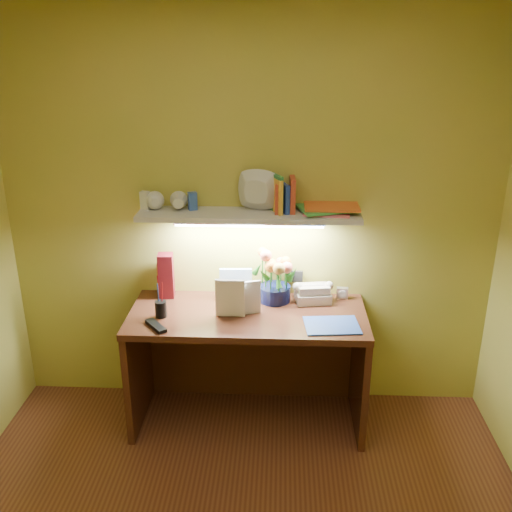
{
  "coord_description": "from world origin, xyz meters",
  "views": [
    {
      "loc": [
        0.19,
        -1.81,
        2.27
      ],
      "look_at": [
        0.04,
        1.35,
        1.05
      ],
      "focal_mm": 40.0,
      "sensor_mm": 36.0,
      "label": 1
    }
  ],
  "objects_px": {
    "flower_bouquet": "(275,275)",
    "desk_clock": "(342,293)",
    "desk": "(248,368)",
    "whisky_bottle": "(164,274)",
    "telephone": "(313,292)"
  },
  "relations": [
    {
      "from": "flower_bouquet",
      "to": "desk_clock",
      "type": "distance_m",
      "value": 0.44
    },
    {
      "from": "desk",
      "to": "whisky_bottle",
      "type": "xyz_separation_m",
      "value": [
        -0.54,
        0.24,
        0.51
      ]
    },
    {
      "from": "flower_bouquet",
      "to": "whisky_bottle",
      "type": "relative_size",
      "value": 1.22
    },
    {
      "from": "desk",
      "to": "flower_bouquet",
      "type": "xyz_separation_m",
      "value": [
        0.16,
        0.18,
        0.55
      ]
    },
    {
      "from": "desk",
      "to": "flower_bouquet",
      "type": "relative_size",
      "value": 4.12
    },
    {
      "from": "telephone",
      "to": "desk_clock",
      "type": "height_order",
      "value": "telephone"
    },
    {
      "from": "flower_bouquet",
      "to": "desk_clock",
      "type": "xyz_separation_m",
      "value": [
        0.42,
        0.05,
        -0.13
      ]
    },
    {
      "from": "desk",
      "to": "desk_clock",
      "type": "distance_m",
      "value": 0.75
    },
    {
      "from": "desk",
      "to": "whisky_bottle",
      "type": "relative_size",
      "value": 5.01
    },
    {
      "from": "desk_clock",
      "to": "flower_bouquet",
      "type": "bearing_deg",
      "value": -167.05
    },
    {
      "from": "desk",
      "to": "flower_bouquet",
      "type": "distance_m",
      "value": 0.6
    },
    {
      "from": "desk",
      "to": "whisky_bottle",
      "type": "bearing_deg",
      "value": 155.78
    },
    {
      "from": "whisky_bottle",
      "to": "desk",
      "type": "bearing_deg",
      "value": -24.22
    },
    {
      "from": "flower_bouquet",
      "to": "desk_clock",
      "type": "bearing_deg",
      "value": 7.02
    },
    {
      "from": "desk",
      "to": "desk_clock",
      "type": "relative_size",
      "value": 19.84
    }
  ]
}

